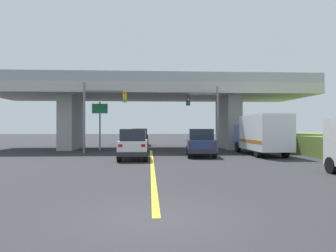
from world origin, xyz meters
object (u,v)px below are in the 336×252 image
Objects in this scene: sedan_oncoming at (140,137)px; traffic_signal_farside at (98,108)px; traffic_signal_nearside at (207,111)px; highway_sign at (100,115)px; suv_crossing at (200,143)px; box_truck at (261,134)px; suv_lead at (134,144)px.

traffic_signal_farside is (-3.13, -11.33, 2.76)m from sedan_oncoming.
highway_sign is at bearing 164.06° from traffic_signal_nearside.
box_truck is at bearing 14.40° from suv_crossing.
box_truck is (4.85, 0.76, 0.60)m from suv_crossing.
traffic_signal_nearside is at bearing -1.87° from traffic_signal_farside.
suv_crossing is at bearing -71.94° from sedan_oncoming.
suv_lead is 17.12m from sedan_oncoming.
traffic_signal_farside is 2.45m from highway_sign.
traffic_signal_nearside reaches higher than suv_crossing.
traffic_signal_farside reaches higher than suv_crossing.
sedan_oncoming is 1.05× the size of highway_sign.
highway_sign reaches higher than sedan_oncoming.
suv_crossing is at bearing -171.07° from box_truck.
traffic_signal_farside reaches higher than traffic_signal_nearside.
box_truck reaches higher than suv_lead.
suv_lead is 7.18m from traffic_signal_farside.
sedan_oncoming is at bearing 124.41° from box_truck.
box_truck is at bearing 16.76° from suv_lead.
suv_lead is 0.90× the size of sedan_oncoming.
highway_sign is (-13.12, 5.27, 1.63)m from box_truck.
suv_crossing is 1.09× the size of highway_sign.
box_truck is 1.31× the size of traffic_signal_nearside.
box_truck is 1.56× the size of sedan_oncoming.
suv_lead is 8.47m from traffic_signal_nearside.
sedan_oncoming is at bearing 74.56° from traffic_signal_farside.
suv_lead is 0.58× the size of box_truck.
suv_crossing is 4.35m from traffic_signal_nearside.
suv_lead is 0.87× the size of suv_crossing.
traffic_signal_farside reaches higher than suv_lead.
box_truck is at bearing -55.59° from sedan_oncoming.
sedan_oncoming is 0.80× the size of traffic_signal_farside.
suv_lead is 10.10m from box_truck.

